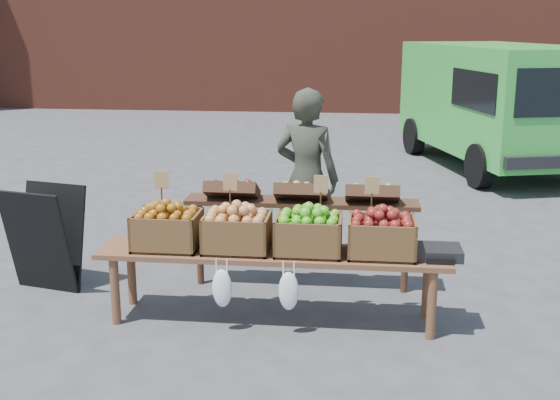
% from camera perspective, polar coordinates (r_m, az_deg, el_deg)
% --- Properties ---
extents(ground, '(80.00, 80.00, 0.00)m').
position_cam_1_polar(ground, '(5.69, -0.86, -9.35)').
color(ground, '#444446').
extents(delivery_van, '(3.08, 4.70, 1.94)m').
position_cam_1_polar(delivery_van, '(11.73, 17.20, 7.22)').
color(delivery_van, green).
rests_on(delivery_van, ground).
extents(vendor, '(0.71, 0.57, 1.70)m').
position_cam_1_polar(vendor, '(6.61, 2.21, 1.77)').
color(vendor, '#33362A').
rests_on(vendor, ground).
extents(chalkboard_sign, '(0.67, 0.47, 0.93)m').
position_cam_1_polar(chalkboard_sign, '(6.41, -18.54, -2.95)').
color(chalkboard_sign, black).
rests_on(chalkboard_sign, ground).
extents(back_table, '(2.10, 0.44, 1.04)m').
position_cam_1_polar(back_table, '(6.08, 1.73, -2.55)').
color(back_table, '#3F2517').
rests_on(back_table, ground).
extents(display_bench, '(2.70, 0.56, 0.57)m').
position_cam_1_polar(display_bench, '(5.50, -0.59, -7.00)').
color(display_bench, brown).
rests_on(display_bench, ground).
extents(crate_golden_apples, '(0.50, 0.40, 0.28)m').
position_cam_1_polar(crate_golden_apples, '(5.52, -9.15, -2.44)').
color(crate_golden_apples, '#9F5210').
rests_on(crate_golden_apples, display_bench).
extents(crate_russet_pears, '(0.50, 0.40, 0.28)m').
position_cam_1_polar(crate_russet_pears, '(5.40, -3.51, -2.66)').
color(crate_russet_pears, gold).
rests_on(crate_russet_pears, display_bench).
extents(crate_red_apples, '(0.50, 0.40, 0.28)m').
position_cam_1_polar(crate_red_apples, '(5.33, 2.33, -2.86)').
color(crate_red_apples, '#3D9114').
rests_on(crate_red_apples, display_bench).
extents(crate_green_apples, '(0.50, 0.40, 0.28)m').
position_cam_1_polar(crate_green_apples, '(5.32, 8.26, -3.03)').
color(crate_green_apples, maroon).
rests_on(crate_green_apples, display_bench).
extents(weighing_scale, '(0.34, 0.30, 0.08)m').
position_cam_1_polar(weighing_scale, '(5.39, 12.75, -4.15)').
color(weighing_scale, black).
rests_on(weighing_scale, display_bench).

